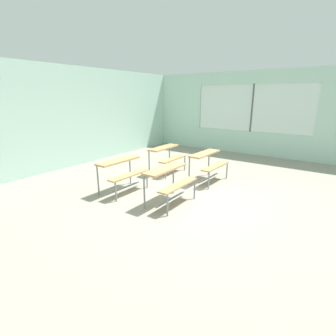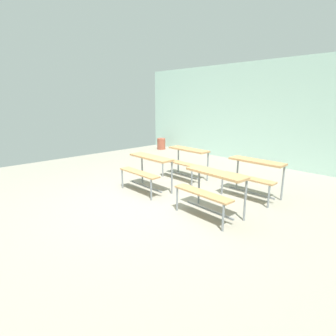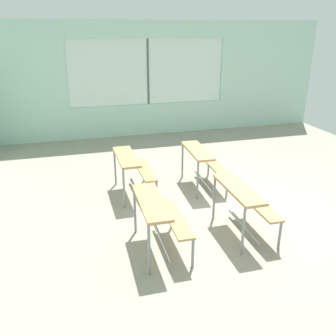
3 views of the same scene
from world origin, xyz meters
name	(u,v)px [view 1 (image 1 of 3)]	position (x,y,z in m)	size (l,w,h in m)	color
ground	(196,200)	(0.00, 0.00, -0.03)	(10.00, 9.00, 0.05)	gray
wall_back	(65,118)	(0.00, 4.50, 1.50)	(10.00, 0.12, 3.00)	silver
wall_right	(269,116)	(5.00, -0.13, 1.45)	(0.12, 9.00, 3.00)	silver
desk_bench_r0c0	(170,177)	(-0.51, 0.35, 0.56)	(1.10, 0.60, 0.74)	tan
desk_bench_r0c1	(208,160)	(1.20, 0.33, 0.56)	(1.12, 0.64, 0.74)	tan
desk_bench_r1c0	(122,168)	(-0.58, 1.61, 0.56)	(1.11, 0.61, 0.74)	tan
desk_bench_r1c1	(167,153)	(1.22, 1.64, 0.56)	(1.11, 0.60, 0.74)	tan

